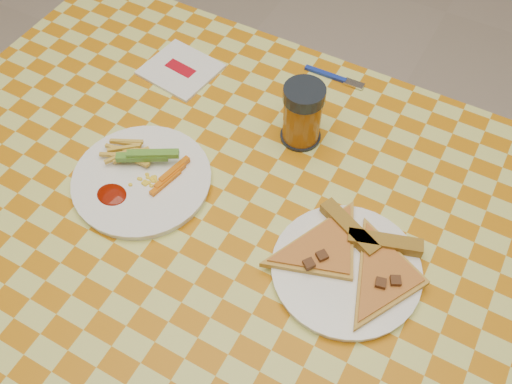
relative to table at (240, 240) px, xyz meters
The scene contains 9 objects.
ground 0.68m from the table, ahead, with size 8.00×8.00×0.00m, color beige.
table is the anchor object (origin of this frame).
plate_left 0.20m from the table, behind, with size 0.24×0.24×0.01m, color white.
plate_right 0.21m from the table, ahead, with size 0.23×0.23×0.01m, color white.
fries_veggies 0.21m from the table, behind, with size 0.16×0.15×0.04m.
pizza_slices 0.22m from the table, ahead, with size 0.31×0.26×0.02m.
drink_glass 0.25m from the table, 86.88° to the left, with size 0.08×0.08×0.12m.
napkin 0.38m from the table, 138.12° to the left, with size 0.15×0.14×0.01m.
fork 0.39m from the table, 89.48° to the left, with size 0.13×0.02×0.01m.
Camera 1 is at (0.28, -0.44, 1.55)m, focal length 40.00 mm.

